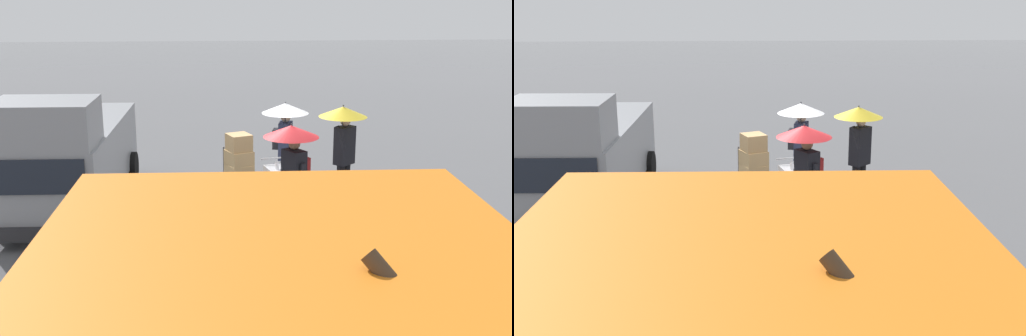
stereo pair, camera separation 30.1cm
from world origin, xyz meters
TOP-DOWN VIEW (x-y plane):
  - ground_plane at (0.00, 0.00)m, footprint 90.00×90.00m
  - slush_patch_near_cluster at (3.56, -2.79)m, footprint 2.00×2.00m
  - cargo_van_parked_right at (3.80, -0.75)m, footprint 2.29×5.38m
  - shopping_cart_vendor at (-0.62, -0.37)m, footprint 0.72×0.92m
  - hand_dolly_boxes at (0.25, -0.43)m, footprint 0.73×0.84m
  - pedestrian_pink_side at (-2.03, -0.82)m, footprint 1.04×1.04m
  - pedestrian_black_side at (-0.69, 1.07)m, footprint 1.04×1.04m
  - pedestrian_white_side at (-0.81, -1.33)m, footprint 1.04×1.04m

SIDE VIEW (x-z plane):
  - ground_plane at x=0.00m, z-range 0.00..0.00m
  - slush_patch_near_cluster at x=3.56m, z-range 0.00..0.01m
  - shopping_cart_vendor at x=-0.62m, z-range 0.05..1.09m
  - hand_dolly_boxes at x=0.25m, z-range 0.09..1.72m
  - cargo_van_parked_right at x=3.80m, z-range -0.12..2.48m
  - pedestrian_black_side at x=-0.69m, z-range 0.50..2.64m
  - pedestrian_white_side at x=-0.81m, z-range 0.50..2.64m
  - pedestrian_pink_side at x=-2.03m, z-range 0.51..2.66m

